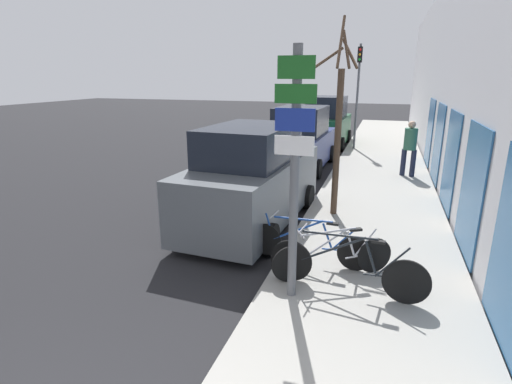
# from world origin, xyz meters

# --- Properties ---
(ground_plane) EXTENTS (80.00, 80.00, 0.00)m
(ground_plane) POSITION_xyz_m (0.00, 11.20, 0.00)
(ground_plane) COLOR black
(sidewalk_curb) EXTENTS (3.20, 32.00, 0.15)m
(sidewalk_curb) POSITION_xyz_m (2.60, 14.00, 0.07)
(sidewalk_curb) COLOR #9E9B93
(sidewalk_curb) RESTS_ON ground
(building_facade) EXTENTS (0.23, 32.00, 6.50)m
(building_facade) POSITION_xyz_m (4.35, 13.93, 3.22)
(building_facade) COLOR #BCBCC1
(building_facade) RESTS_ON ground
(signpost) EXTENTS (0.56, 0.15, 3.59)m
(signpost) POSITION_xyz_m (1.51, 4.00, 2.10)
(signpost) COLOR #595B60
(signpost) RESTS_ON sidewalk_curb
(bicycle_0) EXTENTS (2.42, 0.44, 0.94)m
(bicycle_0) POSITION_xyz_m (2.26, 4.35, 0.55)
(bicycle_0) COLOR black
(bicycle_0) RESTS_ON sidewalk_curb
(bicycle_1) EXTENTS (1.80, 1.09, 0.84)m
(bicycle_1) POSITION_xyz_m (2.02, 4.75, 0.51)
(bicycle_1) COLOR black
(bicycle_1) RESTS_ON sidewalk_curb
(bicycle_2) EXTENTS (2.21, 0.44, 0.83)m
(bicycle_2) POSITION_xyz_m (1.54, 5.16, 0.51)
(bicycle_2) COLOR black
(bicycle_2) RESTS_ON sidewalk_curb
(parked_car_0) EXTENTS (2.29, 4.89, 2.29)m
(parked_car_0) POSITION_xyz_m (-0.13, 7.09, 1.05)
(parked_car_0) COLOR #51565B
(parked_car_0) RESTS_ON ground
(parked_car_1) EXTENTS (2.11, 4.65, 2.27)m
(parked_car_1) POSITION_xyz_m (-0.25, 13.16, 1.02)
(parked_car_1) COLOR navy
(parked_car_1) RESTS_ON ground
(parked_car_2) EXTENTS (2.14, 4.29, 2.39)m
(parked_car_2) POSITION_xyz_m (-0.08, 18.36, 1.08)
(parked_car_2) COLOR #144728
(parked_car_2) RESTS_ON ground
(pedestrian_near) EXTENTS (0.46, 0.40, 1.80)m
(pedestrian_near) POSITION_xyz_m (3.46, 12.48, 1.19)
(pedestrian_near) COLOR #1E2338
(pedestrian_near) RESTS_ON sidewalk_curb
(street_tree) EXTENTS (0.98, 0.91, 4.41)m
(street_tree) POSITION_xyz_m (1.64, 7.89, 2.15)
(street_tree) COLOR #4C3828
(street_tree) RESTS_ON sidewalk_curb
(traffic_light) EXTENTS (0.20, 0.30, 4.50)m
(traffic_light) POSITION_xyz_m (1.36, 17.24, 3.03)
(traffic_light) COLOR #595B60
(traffic_light) RESTS_ON sidewalk_curb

